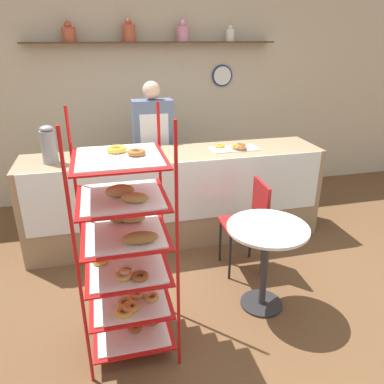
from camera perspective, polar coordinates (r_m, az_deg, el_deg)
ground_plane at (r=3.46m, az=1.64°, el=-15.69°), size 14.00×14.00×0.00m
back_wall at (r=5.22m, az=-5.75°, el=14.02°), size 10.00×0.30×2.70m
display_counter at (r=4.15m, az=-2.44°, el=-0.65°), size 3.19×0.66×1.00m
pastry_rack at (r=2.61m, az=-9.84°, el=-8.76°), size 0.62×0.61×1.74m
person_worker at (r=4.55m, az=-5.85°, el=6.86°), size 0.47×0.23×1.68m
cafe_table at (r=3.11m, az=11.23°, el=-8.33°), size 0.65×0.65×0.76m
cafe_chair at (r=3.61m, az=8.95°, el=-3.71°), size 0.39×0.39×0.90m
coffee_carafe at (r=3.85m, az=-20.99°, el=6.72°), size 0.15×0.15×0.37m
donut_tray_counter at (r=4.13m, az=6.51°, el=6.74°), size 0.51×0.26×0.04m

